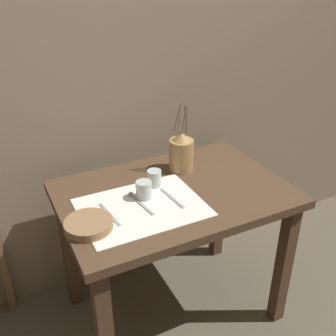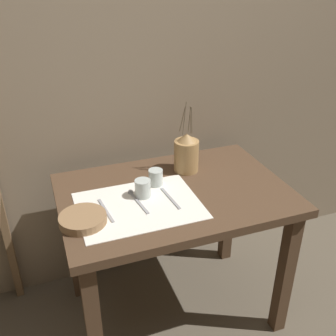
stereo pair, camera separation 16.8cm
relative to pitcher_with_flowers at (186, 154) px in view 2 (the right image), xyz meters
The scene contains 11 objects.
ground_plane 0.84m from the pitcher_with_flowers, 127.16° to the right, with size 12.00×12.00×0.00m, color brown.
stone_wall_back 0.50m from the pitcher_with_flowers, 112.48° to the left, with size 7.00×0.06×2.40m.
wooden_table 0.29m from the pitcher_with_flowers, 127.16° to the right, with size 1.01×0.69×0.73m.
linen_cloth 0.39m from the pitcher_with_flowers, 143.79° to the right, with size 0.51×0.38×0.00m.
pitcher_with_flowers is the anchor object (origin of this frame).
wooden_bowl 0.61m from the pitcher_with_flowers, 153.93° to the right, with size 0.19×0.19×0.04m.
glass_tumbler_near 0.32m from the pitcher_with_flowers, 149.09° to the right, with size 0.07×0.07×0.08m.
glass_tumbler_far 0.21m from the pitcher_with_flowers, 155.17° to the right, with size 0.06×0.06×0.07m.
knife_center 0.50m from the pitcher_with_flowers, 153.92° to the right, with size 0.03×0.18×0.00m.
spoon_outer 0.35m from the pitcher_with_flowers, 153.41° to the right, with size 0.04×0.19×0.02m.
fork_outer 0.29m from the pitcher_with_flowers, 126.48° to the right, with size 0.03×0.18×0.00m.
Camera 2 is at (-0.54, -1.39, 1.64)m, focal length 42.00 mm.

